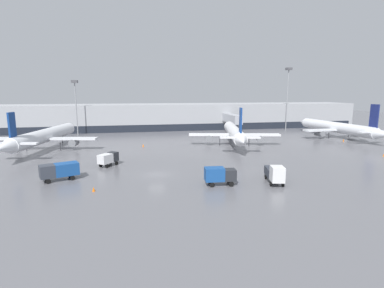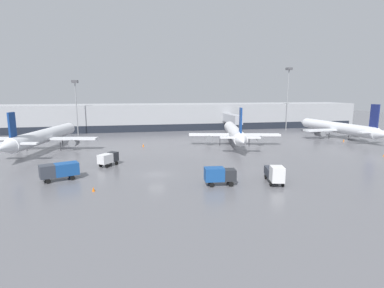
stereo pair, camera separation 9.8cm
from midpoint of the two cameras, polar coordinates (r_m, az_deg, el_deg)
name	(u,v)px [view 1 (the left image)]	position (r m, az deg, el deg)	size (l,w,h in m)	color
ground_plane	(157,175)	(49.28, -6.81, -5.81)	(320.00, 320.00, 0.00)	slate
terminal_building	(143,117)	(109.68, -9.37, 5.14)	(160.00, 29.27, 9.00)	#9EA0A5
parked_jet_0	(234,133)	(75.90, 8.03, 2.18)	(22.76, 32.31, 9.98)	white
parked_jet_1	(338,128)	(97.56, 25.98, 2.81)	(21.70, 36.07, 10.27)	silver
parked_jet_2	(44,136)	(76.98, -26.39, 1.34)	(24.19, 35.56, 9.53)	silver
service_truck_0	(275,173)	(45.72, 15.44, -5.38)	(3.08, 5.93, 2.86)	#2D333D
service_truck_1	(220,175)	(43.35, 5.20, -5.83)	(4.59, 2.25, 2.60)	#19478C
service_truck_2	(60,170)	(49.73, -23.98, -4.55)	(5.85, 4.04, 2.59)	#19478C
service_truck_3	(108,158)	(56.24, -15.71, -2.62)	(3.73, 4.06, 2.37)	silver
traffic_cone_0	(94,189)	(43.00, -18.29, -8.17)	(0.40, 0.40, 0.63)	orange
traffic_cone_1	(384,155)	(74.15, 32.68, -1.78)	(0.38, 0.38, 0.60)	orange
traffic_cone_2	(343,140)	(91.34, 26.86, 0.63)	(0.41, 0.41, 0.60)	orange
traffic_cone_3	(143,145)	(74.68, -9.33, -0.22)	(0.42, 0.42, 0.71)	orange
apron_light_mast_2	(288,82)	(110.21, 17.81, 11.14)	(1.80, 1.80, 21.52)	gray
apron_light_mast_3	(75,92)	(98.91, -21.39, 9.27)	(1.80, 1.80, 16.81)	gray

